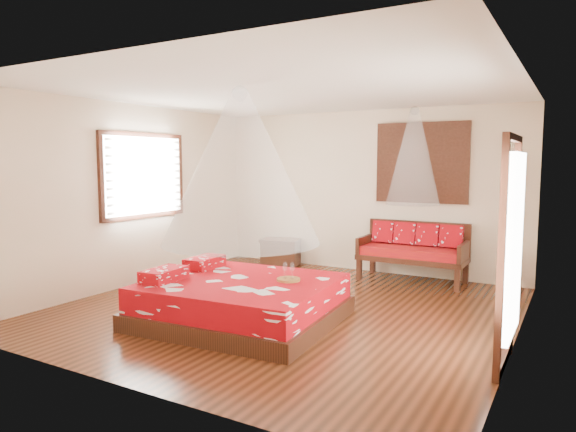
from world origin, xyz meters
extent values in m
cube|color=black|center=(0.00, 0.00, -0.01)|extent=(5.50, 5.50, 0.02)
cube|color=white|center=(0.00, 0.00, 2.81)|extent=(5.50, 5.50, 0.02)
cube|color=beige|center=(-2.76, 0.00, 1.40)|extent=(0.02, 5.50, 2.80)
cube|color=beige|center=(2.76, 0.00, 1.40)|extent=(0.02, 5.50, 2.80)
cube|color=beige|center=(0.00, 2.76, 1.40)|extent=(5.50, 0.02, 2.80)
cube|color=beige|center=(0.00, -2.76, 1.40)|extent=(5.50, 0.02, 2.80)
cube|color=black|center=(-0.20, -0.74, 0.10)|extent=(2.33, 2.14, 0.20)
cube|color=#95040C|center=(-0.20, -0.74, 0.35)|extent=(2.22, 2.03, 0.30)
cube|color=#95040C|center=(-0.99, -1.22, 0.57)|extent=(0.35, 0.60, 0.15)
cube|color=#95040C|center=(-1.06, -0.38, 0.57)|extent=(0.35, 0.60, 0.15)
cube|color=black|center=(0.21, 1.99, 0.21)|extent=(0.08, 0.08, 0.42)
cube|color=black|center=(1.76, 1.99, 0.21)|extent=(0.08, 0.08, 0.42)
cube|color=black|center=(0.21, 2.61, 0.21)|extent=(0.08, 0.08, 0.42)
cube|color=black|center=(1.76, 2.61, 0.21)|extent=(0.08, 0.08, 0.42)
cube|color=black|center=(0.99, 2.30, 0.38)|extent=(1.67, 0.74, 0.08)
cube|color=maroon|center=(0.99, 2.30, 0.49)|extent=(1.61, 0.68, 0.14)
cube|color=black|center=(0.99, 2.63, 0.67)|extent=(1.67, 0.06, 0.55)
cube|color=black|center=(0.19, 2.30, 0.54)|extent=(0.06, 0.74, 0.30)
cube|color=black|center=(1.78, 2.30, 0.54)|extent=(0.06, 0.74, 0.30)
cube|color=#95040C|center=(0.43, 2.51, 0.74)|extent=(0.35, 0.19, 0.37)
cube|color=#95040C|center=(0.80, 2.51, 0.74)|extent=(0.35, 0.19, 0.37)
cube|color=#95040C|center=(1.17, 2.51, 0.74)|extent=(0.35, 0.19, 0.37)
cube|color=#95040C|center=(1.54, 2.51, 0.74)|extent=(0.35, 0.19, 0.37)
cube|color=black|center=(-1.54, 2.45, 0.22)|extent=(0.76, 0.62, 0.43)
cube|color=black|center=(-1.54, 2.45, 0.46)|extent=(0.80, 0.67, 0.05)
cube|color=black|center=(0.99, 2.72, 1.90)|extent=(1.52, 0.06, 1.32)
cube|color=black|center=(0.99, 2.71, 1.90)|extent=(1.35, 0.04, 1.10)
cube|color=black|center=(-2.72, 0.20, 1.70)|extent=(0.08, 1.74, 1.34)
cube|color=silver|center=(-2.68, 0.20, 1.70)|extent=(0.04, 1.54, 1.10)
cube|color=black|center=(2.72, -0.60, 1.05)|extent=(0.08, 1.02, 2.16)
cube|color=white|center=(2.70, -0.60, 1.15)|extent=(0.03, 0.82, 1.70)
cylinder|color=brown|center=(0.30, -0.48, 0.52)|extent=(0.28, 0.28, 0.03)
cone|color=white|center=(-0.20, -0.74, 1.85)|extent=(1.88, 1.88, 1.80)
cone|color=white|center=(0.99, 2.25, 2.00)|extent=(0.83, 0.83, 1.50)
camera|label=1|loc=(3.28, -5.70, 1.91)|focal=32.00mm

